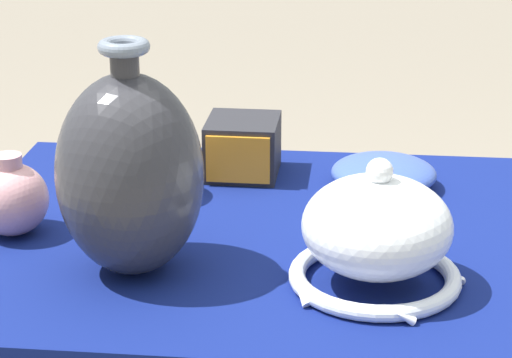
{
  "coord_description": "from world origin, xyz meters",
  "views": [
    {
      "loc": [
        0.09,
        -1.33,
        1.36
      ],
      "look_at": [
        -0.04,
        -0.11,
        0.89
      ],
      "focal_mm": 70.0,
      "sensor_mm": 36.0,
      "label": 1
    }
  ],
  "objects_px": {
    "mosaic_tile_box": "(243,147)",
    "bowl_shallow_cobalt": "(384,173)",
    "pot_squat_ivory": "(154,177)",
    "jar_round_rose": "(11,198)",
    "vase_tall_bulbous": "(130,174)",
    "vase_dome_bell": "(377,235)"
  },
  "relations": [
    {
      "from": "vase_tall_bulbous",
      "to": "pot_squat_ivory",
      "type": "distance_m",
      "value": 0.28
    },
    {
      "from": "jar_round_rose",
      "to": "vase_dome_bell",
      "type": "bearing_deg",
      "value": -11.8
    },
    {
      "from": "mosaic_tile_box",
      "to": "bowl_shallow_cobalt",
      "type": "xyz_separation_m",
      "value": [
        0.23,
        -0.04,
        -0.02
      ]
    },
    {
      "from": "vase_tall_bulbous",
      "to": "jar_round_rose",
      "type": "distance_m",
      "value": 0.24
    },
    {
      "from": "vase_tall_bulbous",
      "to": "jar_round_rose",
      "type": "bearing_deg",
      "value": 153.42
    },
    {
      "from": "mosaic_tile_box",
      "to": "vase_tall_bulbous",
      "type": "bearing_deg",
      "value": -104.68
    },
    {
      "from": "vase_tall_bulbous",
      "to": "mosaic_tile_box",
      "type": "relative_size",
      "value": 2.41
    },
    {
      "from": "bowl_shallow_cobalt",
      "to": "vase_dome_bell",
      "type": "bearing_deg",
      "value": -92.77
    },
    {
      "from": "mosaic_tile_box",
      "to": "jar_round_rose",
      "type": "bearing_deg",
      "value": -137.04
    },
    {
      "from": "mosaic_tile_box",
      "to": "pot_squat_ivory",
      "type": "height_order",
      "value": "mosaic_tile_box"
    },
    {
      "from": "pot_squat_ivory",
      "to": "jar_round_rose",
      "type": "xyz_separation_m",
      "value": [
        -0.18,
        -0.16,
        0.02
      ]
    },
    {
      "from": "vase_dome_bell",
      "to": "jar_round_rose",
      "type": "bearing_deg",
      "value": 168.2
    },
    {
      "from": "pot_squat_ivory",
      "to": "jar_round_rose",
      "type": "relative_size",
      "value": 0.92
    },
    {
      "from": "vase_dome_bell",
      "to": "bowl_shallow_cobalt",
      "type": "distance_m",
      "value": 0.35
    },
    {
      "from": "mosaic_tile_box",
      "to": "vase_dome_bell",
      "type": "bearing_deg",
      "value": -60.0
    },
    {
      "from": "vase_tall_bulbous",
      "to": "mosaic_tile_box",
      "type": "xyz_separation_m",
      "value": [
        0.1,
        0.38,
        -0.09
      ]
    },
    {
      "from": "vase_dome_bell",
      "to": "pot_squat_ivory",
      "type": "distance_m",
      "value": 0.44
    },
    {
      "from": "mosaic_tile_box",
      "to": "pot_squat_ivory",
      "type": "bearing_deg",
      "value": -137.46
    },
    {
      "from": "vase_dome_bell",
      "to": "pot_squat_ivory",
      "type": "relative_size",
      "value": 2.11
    },
    {
      "from": "vase_tall_bulbous",
      "to": "vase_dome_bell",
      "type": "xyz_separation_m",
      "value": [
        0.32,
        -0.01,
        -0.07
      ]
    },
    {
      "from": "jar_round_rose",
      "to": "bowl_shallow_cobalt",
      "type": "bearing_deg",
      "value": 23.9
    },
    {
      "from": "jar_round_rose",
      "to": "mosaic_tile_box",
      "type": "bearing_deg",
      "value": 42.38
    }
  ]
}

